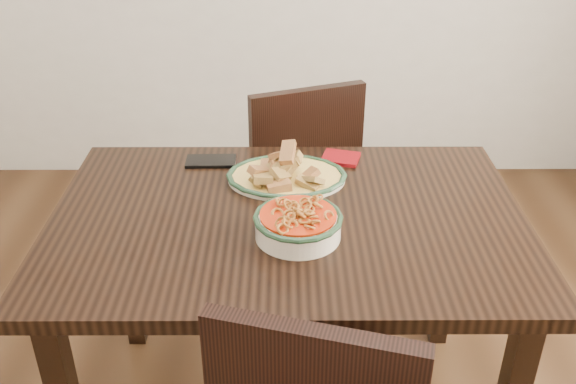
{
  "coord_description": "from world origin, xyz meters",
  "views": [
    {
      "loc": [
        0.12,
        -1.43,
        1.65
      ],
      "look_at": [
        0.13,
        0.06,
        0.81
      ],
      "focal_mm": 40.0,
      "sensor_mm": 36.0,
      "label": 1
    }
  ],
  "objects_px": {
    "fish_plate": "(287,167)",
    "noodle_bowl": "(298,222)",
    "smartphone": "(211,161)",
    "chair_far": "(296,177)",
    "dining_table": "(288,243)"
  },
  "relations": [
    {
      "from": "fish_plate",
      "to": "noodle_bowl",
      "type": "distance_m",
      "value": 0.3
    },
    {
      "from": "fish_plate",
      "to": "smartphone",
      "type": "bearing_deg",
      "value": 153.89
    },
    {
      "from": "chair_far",
      "to": "smartphone",
      "type": "bearing_deg",
      "value": 33.28
    },
    {
      "from": "chair_far",
      "to": "smartphone",
      "type": "height_order",
      "value": "chair_far"
    },
    {
      "from": "fish_plate",
      "to": "smartphone",
      "type": "distance_m",
      "value": 0.27
    },
    {
      "from": "noodle_bowl",
      "to": "smartphone",
      "type": "bearing_deg",
      "value": 122.38
    },
    {
      "from": "dining_table",
      "to": "fish_plate",
      "type": "relative_size",
      "value": 3.69
    },
    {
      "from": "chair_far",
      "to": "noodle_bowl",
      "type": "height_order",
      "value": "chair_far"
    },
    {
      "from": "dining_table",
      "to": "chair_far",
      "type": "relative_size",
      "value": 1.44
    },
    {
      "from": "dining_table",
      "to": "smartphone",
      "type": "bearing_deg",
      "value": 127.36
    },
    {
      "from": "dining_table",
      "to": "chair_far",
      "type": "bearing_deg",
      "value": 87.28
    },
    {
      "from": "fish_plate",
      "to": "noodle_bowl",
      "type": "height_order",
      "value": "fish_plate"
    },
    {
      "from": "smartphone",
      "to": "noodle_bowl",
      "type": "bearing_deg",
      "value": -58.93
    },
    {
      "from": "chair_far",
      "to": "fish_plate",
      "type": "bearing_deg",
      "value": 65.07
    },
    {
      "from": "noodle_bowl",
      "to": "dining_table",
      "type": "bearing_deg",
      "value": 103.54
    }
  ]
}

